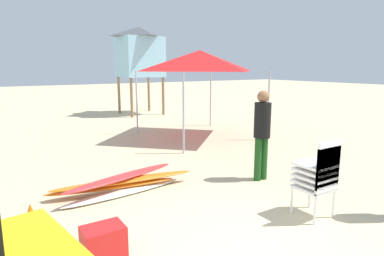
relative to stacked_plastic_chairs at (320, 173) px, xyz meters
The scene contains 8 objects.
stacked_plastic_chairs is the anchor object (origin of this frame).
surfboard_pile 3.32m from the stacked_plastic_chairs, 129.78° to the left, with size 2.66×0.83×0.32m.
lifeguard_near_left 1.80m from the stacked_plastic_chairs, 73.97° to the left, with size 0.32×0.32×1.77m.
popup_canopy 6.22m from the stacked_plastic_chairs, 73.21° to the left, with size 3.03×3.03×2.71m.
lifeguard_tower 11.95m from the stacked_plastic_chairs, 78.85° to the left, with size 1.98×1.98×3.99m.
traffic_cone_near 1.89m from the stacked_plastic_chairs, 41.61° to the left, with size 0.32×0.32×0.46m, color orange.
traffic_cone_far 3.94m from the stacked_plastic_chairs, 159.66° to the left, with size 0.41×0.41×0.58m, color orange.
cooler_box 3.12m from the stacked_plastic_chairs, 166.47° to the left, with size 0.48×0.35×0.37m, color red.
Camera 1 is at (-2.20, -2.27, 2.22)m, focal length 30.86 mm.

